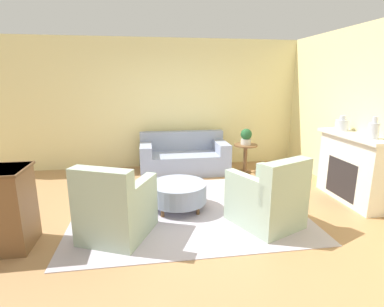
# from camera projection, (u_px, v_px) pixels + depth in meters

# --- Properties ---
(ground_plane) EXTENTS (16.00, 16.00, 0.00)m
(ground_plane) POSITION_uv_depth(u_px,v_px,m) (188.00, 210.00, 4.56)
(ground_plane) COLOR #AD7F51
(wall_back) EXTENTS (9.03, 0.12, 2.80)m
(wall_back) POSITION_uv_depth(u_px,v_px,m) (171.00, 104.00, 6.69)
(wall_back) COLOR beige
(wall_back) RESTS_ON ground_plane
(wall_right) EXTENTS (0.12, 9.70, 2.80)m
(wall_right) POSITION_uv_depth(u_px,v_px,m) (372.00, 115.00, 4.66)
(wall_right) COLOR beige
(wall_right) RESTS_ON ground_plane
(rug) EXTENTS (3.35, 2.60, 0.01)m
(rug) POSITION_uv_depth(u_px,v_px,m) (188.00, 210.00, 4.56)
(rug) COLOR #BCB2C1
(rug) RESTS_ON ground_plane
(couch) EXTENTS (1.83, 0.93, 0.83)m
(couch) POSITION_uv_depth(u_px,v_px,m) (184.00, 158.00, 6.42)
(couch) COLOR #8E99B2
(couch) RESTS_ON ground_plane
(armchair_left) EXTENTS (1.02, 1.07, 0.96)m
(armchair_left) POSITION_uv_depth(u_px,v_px,m) (115.00, 209.00, 3.70)
(armchair_left) COLOR #9EB29E
(armchair_left) RESTS_ON rug
(armchair_right) EXTENTS (1.02, 1.07, 0.96)m
(armchair_right) POSITION_uv_depth(u_px,v_px,m) (268.00, 200.00, 4.00)
(armchair_right) COLOR #9EB29E
(armchair_right) RESTS_ON rug
(ottoman_table) EXTENTS (0.86, 0.86, 0.41)m
(ottoman_table) POSITION_uv_depth(u_px,v_px,m) (178.00, 192.00, 4.55)
(ottoman_table) COLOR #8E99B2
(ottoman_table) RESTS_ON rug
(side_table) EXTENTS (0.49, 0.49, 0.61)m
(side_table) POSITION_uv_depth(u_px,v_px,m) (245.00, 154.00, 6.33)
(side_table) COLOR brown
(side_table) RESTS_ON ground_plane
(fireplace) EXTENTS (0.44, 1.40, 1.10)m
(fireplace) POSITION_uv_depth(u_px,v_px,m) (352.00, 167.00, 4.80)
(fireplace) COLOR silver
(fireplace) RESTS_ON ground_plane
(vase_mantel_near) EXTENTS (0.21, 0.21, 0.25)m
(vase_mantel_near) POSITION_uv_depth(u_px,v_px,m) (342.00, 125.00, 4.99)
(vase_mantel_near) COLOR silver
(vase_mantel_near) RESTS_ON fireplace
(vase_mantel_far) EXTENTS (0.15, 0.15, 0.32)m
(vase_mantel_far) POSITION_uv_depth(u_px,v_px,m) (374.00, 130.00, 4.30)
(vase_mantel_far) COLOR silver
(vase_mantel_far) RESTS_ON fireplace
(potted_plant_on_side_table) EXTENTS (0.23, 0.23, 0.33)m
(potted_plant_on_side_table) POSITION_uv_depth(u_px,v_px,m) (246.00, 136.00, 6.25)
(potted_plant_on_side_table) COLOR beige
(potted_plant_on_side_table) RESTS_ON side_table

